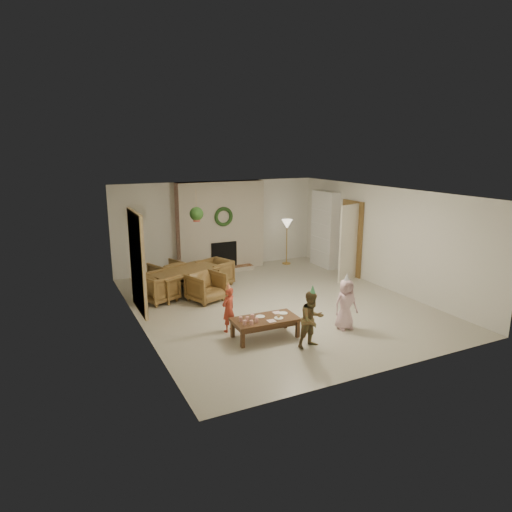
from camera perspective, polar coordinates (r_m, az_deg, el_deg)
floor at (r=10.20m, az=2.51°, el=-6.05°), size 7.00×7.00×0.00m
ceiling at (r=9.64m, az=2.67°, el=8.07°), size 7.00×7.00×0.00m
wall_back at (r=12.97m, az=-4.79°, el=3.92°), size 7.00×0.00×7.00m
wall_front at (r=7.08m, az=16.21°, el=-4.91°), size 7.00×0.00×7.00m
wall_left at (r=8.86m, az=-14.76°, el=-1.10°), size 0.00×7.00×7.00m
wall_right at (r=11.55m, az=15.81°, el=2.23°), size 0.00×7.00×7.00m
fireplace_mass at (r=12.79m, az=-4.47°, el=3.78°), size 2.50×0.40×2.50m
fireplace_hearth at (r=12.73m, az=-3.79°, el=-1.74°), size 1.60×0.30×0.12m
fireplace_firebox at (r=12.78m, az=-4.10°, el=0.13°), size 0.75×0.12×0.75m
fireplace_wreath at (r=12.53m, az=-4.11°, el=4.97°), size 0.54×0.10×0.54m
floor_lamp_base at (r=13.62m, az=3.86°, el=-0.91°), size 0.25×0.25×0.03m
floor_lamp_post at (r=13.48m, az=3.90°, el=1.61°), size 0.03×0.03×1.21m
floor_lamp_shade at (r=13.37m, az=3.94°, el=4.05°), size 0.32×0.32×0.27m
bookshelf_carcass at (r=13.26m, az=8.68°, el=3.36°), size 0.30×1.00×2.20m
bookshelf_shelf_a at (r=13.38m, az=8.51°, el=0.62°), size 0.30×0.92×0.03m
bookshelf_shelf_b at (r=13.29m, az=8.57°, el=2.30°), size 0.30×0.92×0.03m
bookshelf_shelf_c at (r=13.22m, az=8.64°, el=4.00°), size 0.30×0.92×0.03m
bookshelf_shelf_d at (r=13.16m, az=8.70°, el=5.71°), size 0.30×0.92×0.03m
books_row_lower at (r=13.21m, az=8.83°, el=1.07°), size 0.20×0.40×0.24m
books_row_mid at (r=13.30m, az=8.40°, el=2.92°), size 0.20×0.44×0.24m
books_row_upper at (r=13.11m, az=8.83°, el=4.48°), size 0.20×0.36×0.22m
door_frame at (r=12.47m, az=11.98°, el=2.20°), size 0.05×0.86×2.04m
door_leaf at (r=11.95m, az=11.63°, el=1.62°), size 0.77×0.32×2.00m
curtain_panel at (r=9.06m, az=-14.76°, el=-0.78°), size 0.06×1.20×2.00m
dining_table at (r=10.89m, az=-8.87°, el=-3.24°), size 1.93×1.49×0.60m
dining_chair_near at (r=10.33m, az=-6.32°, el=-3.93°), size 0.92×0.93×0.66m
dining_chair_far at (r=11.47m, az=-11.18°, el=-2.32°), size 0.92×0.93×0.66m
dining_chair_left at (r=10.47m, az=-12.12°, el=-3.91°), size 0.93×0.92×0.66m
dining_chair_right at (r=11.45m, az=-5.19°, el=-2.12°), size 0.93×0.92×0.66m
hanging_plant_cord at (r=10.54m, az=-7.57°, el=6.54°), size 0.01×0.01×0.70m
hanging_plant_pot at (r=10.59m, az=-7.51°, el=4.66°), size 0.16×0.16×0.12m
hanging_plant_foliage at (r=10.57m, az=-7.53°, el=5.30°), size 0.32×0.32×0.32m
coffee_table_top at (r=8.37m, az=1.16°, el=-8.04°), size 1.23×0.64×0.06m
coffee_table_apron at (r=8.39m, az=1.16°, el=-8.45°), size 1.13×0.55×0.07m
coffee_leg_fl at (r=8.03m, az=-1.70°, el=-10.45°), size 0.07×0.07×0.32m
coffee_leg_fr at (r=8.47m, az=5.28°, el=-9.18°), size 0.07×0.07×0.32m
coffee_leg_bl at (r=8.45m, az=-2.98°, el=-9.19°), size 0.07×0.07×0.32m
coffee_leg_br at (r=8.87m, az=3.72°, el=-8.07°), size 0.07×0.07×0.32m
cup_a at (r=8.05m, az=-1.45°, el=-8.41°), size 0.07×0.07×0.08m
cup_b at (r=8.21m, az=-1.95°, el=-7.96°), size 0.07×0.07×0.08m
cup_c at (r=8.05m, az=-0.58°, el=-8.41°), size 0.07×0.07×0.08m
cup_d at (r=8.21m, az=-1.10°, el=-7.96°), size 0.07×0.07×0.08m
cup_e at (r=8.16m, az=0.06°, el=-8.09°), size 0.07×0.07×0.08m
cup_f at (r=8.32m, az=-0.46°, el=-7.65°), size 0.07×0.07×0.08m
plate_a at (r=8.43m, az=0.55°, el=-7.63°), size 0.17×0.17×0.01m
plate_b at (r=8.37m, az=2.89°, el=-7.81°), size 0.17×0.17×0.01m
plate_c at (r=8.61m, az=3.44°, el=-7.20°), size 0.17×0.17×0.01m
food_scoop at (r=8.36m, az=2.89°, el=-7.57°), size 0.07×0.07×0.07m
napkin_left at (r=8.24m, az=1.95°, el=-8.18°), size 0.14×0.14×0.01m
napkin_right at (r=8.63m, az=2.66°, el=-7.14°), size 0.14×0.14×0.01m
child_red at (r=8.62m, az=-3.49°, el=-6.75°), size 0.38×0.33×0.87m
party_hat_red at (r=8.46m, az=-3.54°, el=-3.75°), size 0.13×0.13×0.17m
child_plaid at (r=7.98m, az=7.06°, el=-7.97°), size 0.54×0.44×1.02m
party_hat_plaid at (r=7.80m, az=7.18°, el=-4.24°), size 0.14×0.14×0.17m
child_pink at (r=8.86m, az=11.26°, el=-6.00°), size 0.51×0.35×0.99m
party_hat_pink at (r=8.70m, az=11.42°, el=-2.67°), size 0.16×0.16×0.18m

